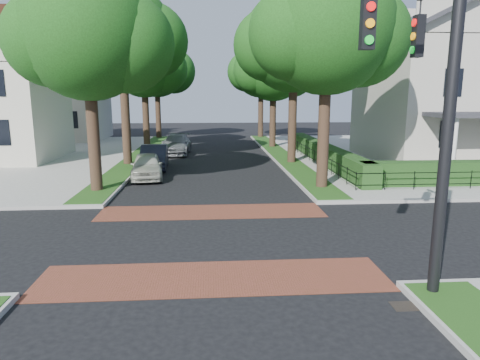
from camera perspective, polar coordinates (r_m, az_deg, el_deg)
name	(u,v)px	position (r m, az deg, el deg)	size (l,w,h in m)	color
ground	(212,238)	(14.31, -3.70, -7.68)	(120.00, 120.00, 0.00)	black
sidewalk_ne	(455,153)	(38.22, 26.78, 3.20)	(30.00, 30.00, 0.15)	gray
crosswalk_far	(212,212)	(17.36, -3.78, -4.24)	(9.00, 2.20, 0.01)	brown
crosswalk_near	(213,278)	(11.32, -3.58, -12.91)	(9.00, 2.20, 0.01)	brown
storm_drain	(406,306)	(10.64, 21.32, -15.38)	(0.65, 0.45, 0.01)	black
grass_strip_ne	(280,154)	(33.39, 5.38, 3.51)	(1.60, 29.80, 0.02)	#1B3F12
grass_strip_nw	(139,155)	(33.37, -13.27, 3.25)	(1.60, 29.80, 0.02)	#1B3F12
tree_right_near	(328,30)	(21.73, 11.69, 18.95)	(7.75, 6.67, 10.66)	black
tree_right_mid	(295,43)	(29.52, 7.36, 17.69)	(8.25, 7.09, 11.22)	black
tree_right_far	(274,68)	(38.24, 4.59, 14.63)	(7.25, 6.23, 9.74)	black
tree_right_back	(262,70)	(47.18, 2.92, 14.44)	(7.50, 6.45, 10.20)	black
tree_left_near	(90,36)	(21.60, -19.32, 17.65)	(7.50, 6.45, 10.20)	black
tree_left_mid	(124,35)	(29.50, -15.24, 18.10)	(8.00, 6.88, 11.48)	black
tree_left_far	(145,65)	(38.21, -12.53, 14.73)	(7.00, 6.02, 9.86)	black
tree_left_back	(158,68)	(47.16, -10.91, 14.44)	(7.75, 6.66, 10.44)	black
hedge_main_road	(323,153)	(29.82, 11.06, 3.56)	(1.00, 18.00, 1.20)	#153C14
fence_main_road	(312,155)	(29.64, 9.55, 3.28)	(0.06, 18.00, 0.90)	black
house_victorian	(461,75)	(34.31, 27.40, 12.34)	(13.00, 13.05, 12.48)	#B7B1A4
house_left_far	(57,91)	(48.08, -23.23, 10.85)	(10.00, 9.00, 10.14)	#B7B1A4
traffic_signal	(437,92)	(10.37, 24.79, 10.64)	(2.17, 2.00, 8.00)	black
parked_car_front	(147,166)	(24.63, -12.31, 1.85)	(1.70, 4.24, 1.44)	beige
parked_car_middle	(154,157)	(27.77, -11.39, 3.01)	(1.61, 4.61, 1.52)	black
parked_car_rear	(176,145)	(34.55, -8.50, 4.69)	(2.12, 5.22, 1.51)	slate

